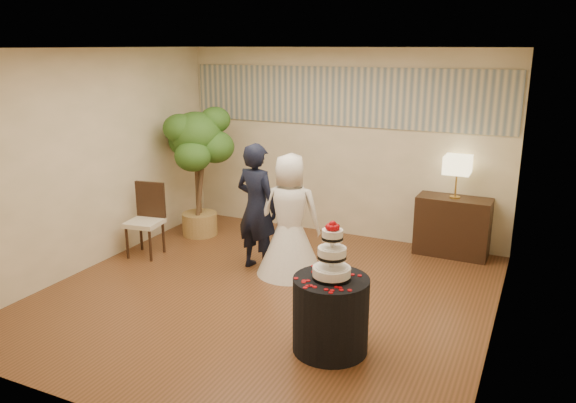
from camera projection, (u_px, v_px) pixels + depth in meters
The scene contains 15 objects.
floor at pixel (266, 295), 6.59m from camera, with size 5.00×5.00×0.00m, color brown.
ceiling at pixel (263, 48), 5.83m from camera, with size 5.00×5.00×0.00m, color white.
wall_back at pixel (342, 144), 8.39m from camera, with size 5.00×0.06×2.80m, color beige.
wall_front at pixel (104, 252), 4.03m from camera, with size 5.00×0.06×2.80m, color beige.
wall_left at pixel (93, 160), 7.23m from camera, with size 0.06×5.00×2.80m, color beige.
wall_right at pixel (504, 205), 5.19m from camera, with size 0.06×5.00×2.80m, color beige.
mural_border at pixel (342, 97), 8.18m from camera, with size 4.90×0.02×0.85m, color #9C9E8F.
groom at pixel (257, 207), 7.16m from camera, with size 0.61×0.40×1.66m, color black.
bride at pixel (290, 215), 7.01m from camera, with size 0.85×0.85×1.56m, color white.
cake_table at pixel (331, 314), 5.31m from camera, with size 0.72×0.72×0.74m, color black.
wedding_cake at pixel (332, 250), 5.14m from camera, with size 0.36×0.36×0.56m, color white, non-canonical shape.
console at pixel (452, 226), 7.75m from camera, with size 0.99×0.44×0.82m, color black.
table_lamp at pixel (457, 177), 7.56m from camera, with size 0.35×0.35×0.58m, color beige, non-canonical shape.
ficus_tree at pixel (198, 171), 8.42m from camera, with size 0.95×0.95×2.00m, color #315D1D, non-canonical shape.
side_chair at pixel (144, 221), 7.69m from camera, with size 0.46×0.48×1.01m, color black, non-canonical shape.
Camera 1 is at (2.80, -5.36, 2.83)m, focal length 35.00 mm.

